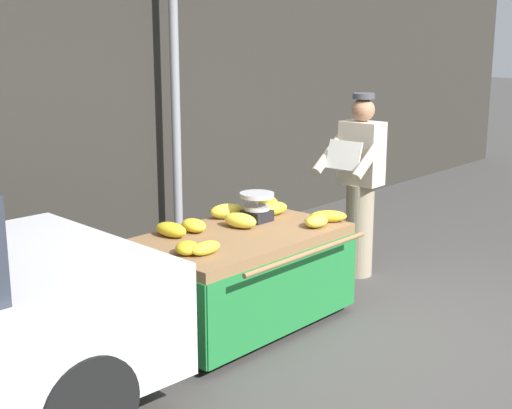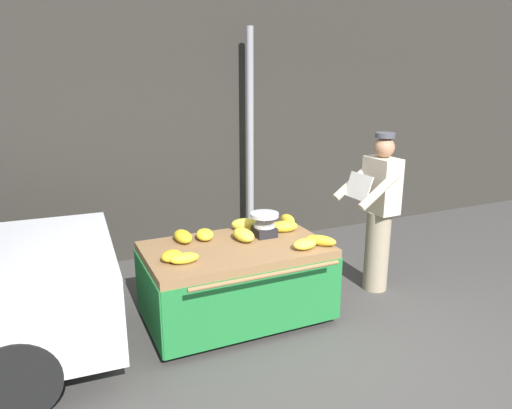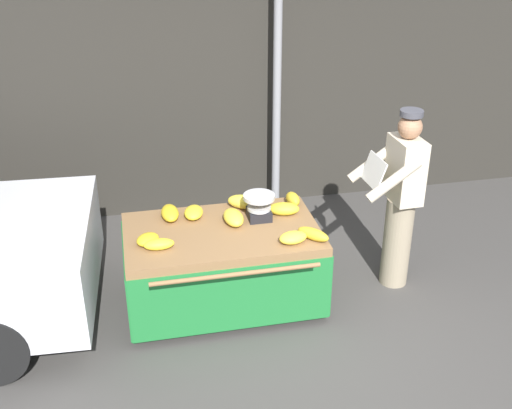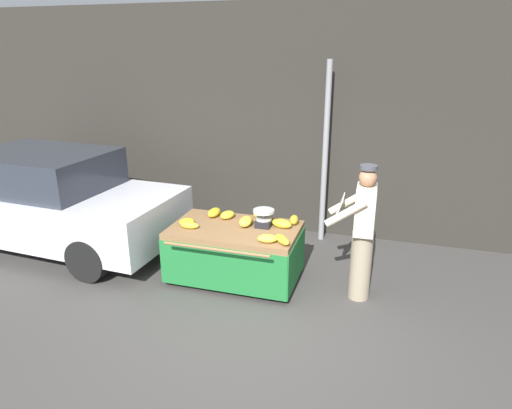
{
  "view_description": "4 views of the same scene",
  "coord_description": "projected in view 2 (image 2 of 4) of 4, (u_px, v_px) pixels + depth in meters",
  "views": [
    {
      "loc": [
        -4.48,
        -2.62,
        2.28
      ],
      "look_at": [
        -0.29,
        1.16,
        0.92
      ],
      "focal_mm": 51.4,
      "sensor_mm": 36.0,
      "label": 1
    },
    {
      "loc": [
        -2.13,
        -2.79,
        2.34
      ],
      "look_at": [
        -0.38,
        1.04,
        1.15
      ],
      "focal_mm": 33.78,
      "sensor_mm": 36.0,
      "label": 2
    },
    {
      "loc": [
        -1.29,
        -3.64,
        3.41
      ],
      "look_at": [
        -0.29,
        0.95,
        1.04
      ],
      "focal_mm": 44.65,
      "sensor_mm": 36.0,
      "label": 3
    },
    {
      "loc": [
        1.3,
        -4.06,
        2.98
      ],
      "look_at": [
        -0.28,
        1.13,
        1.09
      ],
      "focal_mm": 31.57,
      "sensor_mm": 36.0,
      "label": 4
    }
  ],
  "objects": [
    {
      "name": "banana_bunch_0",
      "position": [
        205.0,
        235.0,
        4.61
      ],
      "size": [
        0.22,
        0.28,
        0.1
      ],
      "primitive_type": "ellipsoid",
      "rotation": [
        0.0,
        0.0,
        2.92
      ],
      "color": "yellow",
      "rests_on": "banana_cart"
    },
    {
      "name": "ground_plane",
      "position": [
        351.0,
        365.0,
        3.93
      ],
      "size": [
        60.0,
        60.0,
        0.0
      ],
      "primitive_type": "plane",
      "color": "#423F3D"
    },
    {
      "name": "banana_bunch_6",
      "position": [
        183.0,
        236.0,
        4.55
      ],
      "size": [
        0.16,
        0.29,
        0.11
      ],
      "primitive_type": "ellipsoid",
      "rotation": [
        0.0,
        0.0,
        0.02
      ],
      "color": "gold",
      "rests_on": "banana_cart"
    },
    {
      "name": "banana_bunch_4",
      "position": [
        246.0,
        224.0,
        4.88
      ],
      "size": [
        0.33,
        0.28,
        0.12
      ],
      "primitive_type": "ellipsoid",
      "rotation": [
        0.0,
        0.0,
        1.07
      ],
      "color": "yellow",
      "rests_on": "banana_cart"
    },
    {
      "name": "banana_bunch_3",
      "position": [
        305.0,
        244.0,
        4.37
      ],
      "size": [
        0.27,
        0.2,
        0.09
      ],
      "primitive_type": "ellipsoid",
      "rotation": [
        0.0,
        0.0,
        1.75
      ],
      "color": "yellow",
      "rests_on": "banana_cart"
    },
    {
      "name": "weighing_scale",
      "position": [
        264.0,
        225.0,
        4.69
      ],
      "size": [
        0.28,
        0.28,
        0.23
      ],
      "color": "black",
      "rests_on": "banana_cart"
    },
    {
      "name": "banana_bunch_5",
      "position": [
        244.0,
        235.0,
        4.58
      ],
      "size": [
        0.19,
        0.31,
        0.12
      ],
      "primitive_type": "ellipsoid",
      "rotation": [
        0.0,
        0.0,
        0.09
      ],
      "color": "yellow",
      "rests_on": "banana_cart"
    },
    {
      "name": "banana_bunch_2",
      "position": [
        284.0,
        226.0,
        4.83
      ],
      "size": [
        0.31,
        0.21,
        0.11
      ],
      "primitive_type": "ellipsoid",
      "rotation": [
        0.0,
        0.0,
        1.33
      ],
      "color": "yellow",
      "rests_on": "banana_cart"
    },
    {
      "name": "banana_cart",
      "position": [
        236.0,
        267.0,
        4.52
      ],
      "size": [
        1.7,
        1.21,
        0.76
      ],
      "color": "olive",
      "rests_on": "ground"
    },
    {
      "name": "vendor_person",
      "position": [
        378.0,
        212.0,
        5.08
      ],
      "size": [
        0.59,
        0.53,
        1.71
      ],
      "color": "gray",
      "rests_on": "ground"
    },
    {
      "name": "banana_bunch_9",
      "position": [
        172.0,
        256.0,
        4.1
      ],
      "size": [
        0.26,
        0.26,
        0.09
      ],
      "primitive_type": "ellipsoid",
      "rotation": [
        0.0,
        0.0,
        2.3
      ],
      "color": "gold",
      "rests_on": "banana_cart"
    },
    {
      "name": "street_pole",
      "position": [
        250.0,
        144.0,
        6.13
      ],
      "size": [
        0.09,
        0.09,
        2.83
      ],
      "primitive_type": "cylinder",
      "color": "gray",
      "rests_on": "ground"
    },
    {
      "name": "banana_bunch_7",
      "position": [
        288.0,
        220.0,
        5.03
      ],
      "size": [
        0.13,
        0.22,
        0.12
      ],
      "primitive_type": "ellipsoid",
      "rotation": [
        0.0,
        0.0,
        0.1
      ],
      "color": "gold",
      "rests_on": "banana_cart"
    },
    {
      "name": "banana_bunch_8",
      "position": [
        321.0,
        240.0,
        4.46
      ],
      "size": [
        0.28,
        0.3,
        0.1
      ],
      "primitive_type": "ellipsoid",
      "rotation": [
        0.0,
        0.0,
        0.71
      ],
      "color": "gold",
      "rests_on": "banana_cart"
    },
    {
      "name": "banana_bunch_1",
      "position": [
        185.0,
        258.0,
        4.05
      ],
      "size": [
        0.25,
        0.12,
        0.09
      ],
      "primitive_type": "ellipsoid",
      "rotation": [
        0.0,
        0.0,
        1.56
      ],
      "color": "yellow",
      "rests_on": "banana_cart"
    },
    {
      "name": "back_wall",
      "position": [
        214.0,
        109.0,
        6.21
      ],
      "size": [
        16.0,
        0.24,
        3.68
      ],
      "primitive_type": "cube",
      "color": "#2D2B26",
      "rests_on": "ground"
    }
  ]
}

